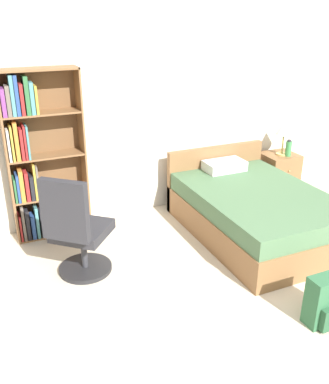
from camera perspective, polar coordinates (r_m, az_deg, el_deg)
wall_back at (r=5.31m, az=0.06°, el=11.30°), size 9.00×0.06×2.60m
bookshelf at (r=4.80m, az=-16.88°, el=4.54°), size 0.82×0.28×1.85m
bed at (r=4.99m, az=11.77°, el=-2.38°), size 1.34×1.97×0.79m
office_chair at (r=4.09m, az=-11.58°, el=-5.28°), size 0.71×0.72×1.06m
nightstand at (r=6.16m, az=14.89°, el=2.36°), size 0.46×0.45×0.58m
table_lamp at (r=5.95m, az=15.70°, el=8.10°), size 0.22×0.22×0.48m
water_bottle at (r=5.98m, az=16.20°, el=5.61°), size 0.08×0.08×0.22m
backpack_green at (r=3.82m, az=20.93°, el=-13.43°), size 0.35×0.22×0.43m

